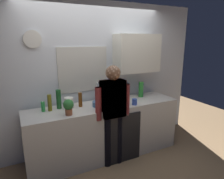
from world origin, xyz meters
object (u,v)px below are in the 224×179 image
(dish_soap, at_px, (43,106))
(storage_canister, at_px, (69,103))
(bottle_green_wine, at_px, (59,99))
(bottle_red_vinegar, at_px, (122,98))
(coffee_maker, at_px, (103,92))
(potted_plant, at_px, (68,106))
(bottle_amber_beer, at_px, (80,100))
(mixing_bowl, at_px, (99,104))
(person_at_sink, at_px, (113,108))
(bottle_olive_oil, at_px, (50,103))
(bottle_clear_soda, at_px, (141,89))
(bottle_dark_sauce, at_px, (114,102))
(person_guest, at_px, (113,108))
(cup_blue_mug, at_px, (134,102))

(dish_soap, height_order, storage_canister, dish_soap)
(bottle_green_wine, bearing_deg, bottle_red_vinegar, -16.59)
(dish_soap, bearing_deg, coffee_maker, 7.84)
(bottle_red_vinegar, height_order, potted_plant, potted_plant)
(bottle_amber_beer, distance_m, mixing_bowl, 0.31)
(bottle_amber_beer, bearing_deg, person_at_sink, -45.04)
(bottle_amber_beer, relative_size, storage_canister, 1.35)
(bottle_olive_oil, xyz_separation_m, bottle_amber_beer, (0.47, -0.02, -0.01))
(bottle_clear_soda, height_order, person_at_sink, person_at_sink)
(bottle_dark_sauce, distance_m, person_at_sink, 0.12)
(bottle_olive_oil, distance_m, person_guest, 0.95)
(cup_blue_mug, height_order, person_at_sink, person_at_sink)
(mixing_bowl, bearing_deg, bottle_dark_sauce, -45.84)
(bottle_green_wine, bearing_deg, potted_plant, -79.66)
(bottle_red_vinegar, xyz_separation_m, mixing_bowl, (-0.36, 0.10, -0.07))
(dish_soap, xyz_separation_m, person_guest, (0.95, -0.42, -0.05))
(bottle_red_vinegar, bearing_deg, bottle_green_wine, 163.41)
(bottle_red_vinegar, distance_m, bottle_green_wine, 1.00)
(bottle_olive_oil, distance_m, cup_blue_mug, 1.34)
(bottle_olive_oil, bearing_deg, potted_plant, -55.00)
(coffee_maker, distance_m, mixing_bowl, 0.38)
(bottle_amber_beer, distance_m, cup_blue_mug, 0.88)
(bottle_dark_sauce, bearing_deg, person_guest, -121.79)
(coffee_maker, distance_m, bottle_clear_soda, 0.73)
(bottle_clear_soda, height_order, mixing_bowl, bottle_clear_soda)
(coffee_maker, xyz_separation_m, bottle_red_vinegar, (0.16, -0.40, -0.04))
(bottle_green_wine, distance_m, dish_soap, 0.25)
(bottle_dark_sauce, relative_size, storage_canister, 1.06)
(mixing_bowl, bearing_deg, person_at_sink, -67.00)
(potted_plant, relative_size, person_at_sink, 0.14)
(bottle_olive_oil, xyz_separation_m, person_guest, (0.86, -0.41, -0.09))
(coffee_maker, xyz_separation_m, potted_plant, (-0.74, -0.45, -0.01))
(potted_plant, bearing_deg, cup_blue_mug, -1.96)
(bottle_clear_soda, relative_size, mixing_bowl, 1.27)
(cup_blue_mug, xyz_separation_m, storage_canister, (-1.01, 0.32, 0.03))
(dish_soap, bearing_deg, bottle_amber_beer, -3.52)
(bottle_amber_beer, bearing_deg, mixing_bowl, -23.97)
(bottle_red_vinegar, xyz_separation_m, bottle_dark_sauce, (-0.19, -0.07, -0.02))
(bottle_red_vinegar, distance_m, cup_blue_mug, 0.21)
(bottle_green_wine, distance_m, bottle_olive_oil, 0.15)
(dish_soap, height_order, person_guest, person_guest)
(person_guest, bearing_deg, cup_blue_mug, -164.26)
(bottle_clear_soda, distance_m, storage_canister, 1.37)
(bottle_dark_sauce, distance_m, potted_plant, 0.71)
(bottle_amber_beer, height_order, storage_canister, bottle_amber_beer)
(bottle_dark_sauce, bearing_deg, bottle_amber_beer, 146.26)
(potted_plant, height_order, person_at_sink, person_at_sink)
(bottle_red_vinegar, height_order, storage_canister, bottle_red_vinegar)
(bottle_amber_beer, distance_m, person_guest, 0.55)
(bottle_olive_oil, distance_m, person_at_sink, 0.95)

